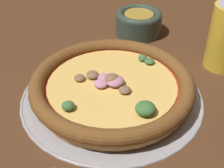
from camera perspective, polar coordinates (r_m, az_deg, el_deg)
ground_plane at (r=0.53m, az=-0.00°, el=-2.32°), size 3.00×3.00×0.00m
pizza_tray at (r=0.53m, az=-0.00°, el=-2.06°), size 0.30×0.30×0.01m
pizza at (r=0.51m, az=0.02°, el=-0.25°), size 0.27×0.27×0.04m
bowl_near at (r=0.71m, az=4.87°, el=11.30°), size 0.10×0.10×0.05m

